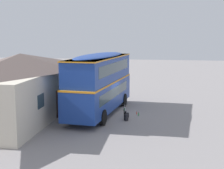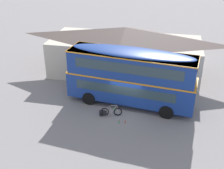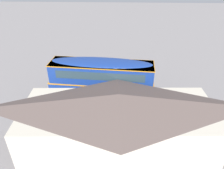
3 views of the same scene
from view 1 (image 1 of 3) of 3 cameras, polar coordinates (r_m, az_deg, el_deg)
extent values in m
plane|color=gray|center=(25.42, -0.21, -5.34)|extent=(120.00, 120.00, 0.00)
cylinder|color=black|center=(28.99, -2.42, -2.49)|extent=(1.12, 0.36, 1.10)
cylinder|color=black|center=(28.37, 2.17, -2.74)|extent=(1.12, 0.36, 1.10)
cylinder|color=black|center=(23.10, -7.31, -5.44)|extent=(1.12, 0.36, 1.10)
cylinder|color=black|center=(22.31, -1.62, -5.87)|extent=(1.12, 0.36, 1.10)
cube|color=navy|center=(25.45, -2.09, -1.84)|extent=(10.53, 3.26, 2.10)
cube|color=orange|center=(25.28, -2.10, 0.57)|extent=(10.55, 3.28, 0.12)
cube|color=navy|center=(25.16, -2.11, 2.78)|extent=(10.22, 3.18, 1.90)
ellipsoid|color=navy|center=(25.07, -2.13, 5.12)|extent=(10.01, 3.12, 0.36)
cube|color=#2D424C|center=(30.31, 0.83, 0.34)|extent=(0.21, 2.05, 0.90)
cube|color=black|center=(29.93, 0.77, 4.72)|extent=(0.16, 1.38, 0.44)
cube|color=#2D424C|center=(24.87, 0.50, -1.38)|extent=(8.07, 0.63, 0.76)
cube|color=#2D424C|center=(24.81, 0.57, 3.05)|extent=(8.49, 0.67, 0.80)
cube|color=#2D424C|center=(25.60, -4.87, -1.12)|extent=(8.07, 0.63, 0.76)
cube|color=#2D424C|center=(25.53, -4.72, 3.18)|extent=(8.49, 0.67, 0.80)
cube|color=orange|center=(25.08, -2.12, 4.85)|extent=(10.33, 3.27, 0.08)
torus|color=black|center=(24.77, 2.23, -4.91)|extent=(0.68, 0.24, 0.68)
torus|color=black|center=(23.77, 2.45, -5.49)|extent=(0.68, 0.24, 0.68)
cylinder|color=#B2B2B7|center=(24.77, 2.23, -4.91)|extent=(0.07, 0.11, 0.05)
cylinder|color=#B2B2B7|center=(23.77, 2.45, -5.49)|extent=(0.07, 0.11, 0.05)
cylinder|color=#B7B7BC|center=(24.44, 2.29, -4.47)|extent=(0.46, 0.15, 0.66)
cylinder|color=#B7B7BC|center=(24.31, 2.31, -3.78)|extent=(0.57, 0.18, 0.05)
cylinder|color=#B7B7BC|center=(24.16, 2.35, -4.64)|extent=(0.18, 0.08, 0.64)
cylinder|color=#B7B7BC|center=(24.04, 2.39, -5.41)|extent=(0.53, 0.16, 0.09)
cylinder|color=#B7B7BC|center=(23.90, 2.41, -4.72)|extent=(0.41, 0.13, 0.58)
cylinder|color=#B7B7BC|center=(24.68, 2.24, -4.27)|extent=(0.10, 0.05, 0.58)
cylinder|color=black|center=(24.58, 2.25, -3.51)|extent=(0.14, 0.45, 0.03)
ellipsoid|color=black|center=(24.00, 2.38, -3.89)|extent=(0.28, 0.16, 0.06)
cube|color=black|center=(23.80, 2.84, -5.43)|extent=(0.31, 0.20, 0.32)
cylinder|color=green|center=(24.44, 2.29, -4.47)|extent=(0.07, 0.07, 0.18)
cube|color=black|center=(23.56, 2.51, -5.90)|extent=(0.38, 0.34, 0.45)
ellipsoid|color=black|center=(23.51, 2.52, -5.37)|extent=(0.36, 0.33, 0.10)
cube|color=black|center=(23.62, 2.77, -6.04)|extent=(0.21, 0.16, 0.16)
cylinder|color=black|center=(23.60, 2.18, -5.88)|extent=(0.05, 0.05, 0.36)
cylinder|color=black|center=(23.44, 2.35, -5.98)|extent=(0.05, 0.05, 0.36)
cylinder|color=#D84C33|center=(25.47, 4.42, -5.08)|extent=(0.07, 0.07, 0.22)
cylinder|color=black|center=(25.44, 4.42, -4.81)|extent=(0.04, 0.04, 0.03)
cylinder|color=green|center=(25.03, 4.76, -5.31)|extent=(0.08, 0.08, 0.24)
cylinder|color=black|center=(25.00, 4.76, -5.02)|extent=(0.05, 0.05, 0.03)
cube|color=beige|center=(25.74, -15.77, -1.44)|extent=(14.86, 6.55, 3.57)
pyramid|color=brown|center=(25.45, -15.99, 3.92)|extent=(15.28, 6.97, 1.26)
cube|color=#3D2319|center=(24.83, -9.49, -3.31)|extent=(1.10, 0.09, 2.10)
cube|color=#2D424C|center=(21.28, -12.55, -2.89)|extent=(1.10, 0.09, 0.90)
cube|color=#2D424C|center=(28.11, -7.27, 0.02)|extent=(1.10, 0.09, 0.90)
camera|label=2|loc=(32.70, 40.70, 18.20)|focal=46.80mm
camera|label=3|loc=(33.90, -37.53, 18.91)|focal=34.05mm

